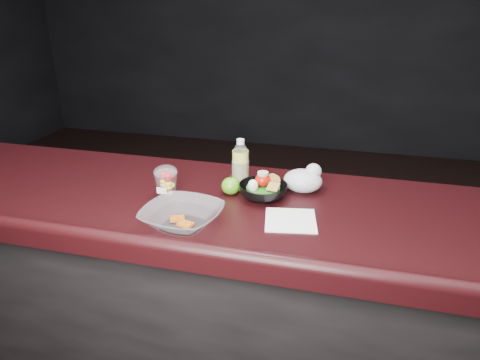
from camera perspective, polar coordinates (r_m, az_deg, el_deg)
name	(u,v)px	position (r m, az deg, el deg)	size (l,w,h in m)	color
counter	(240,319)	(1.77, 0.00, -18.03)	(4.06, 0.71, 1.02)	black
lemonade_bottle	(240,168)	(1.57, 0.06, 1.62)	(0.06, 0.06, 0.19)	yellow
fruit_cup	(166,181)	(1.53, -9.82, -0.13)	(0.08, 0.08, 0.12)	white
green_apple	(231,186)	(1.54, -1.23, -0.79)	(0.07, 0.07, 0.07)	#4E8B10
plastic_bag	(304,179)	(1.57, 8.55, 0.07)	(0.14, 0.12, 0.10)	silver
snack_bowl	(263,190)	(1.51, 3.04, -1.32)	(0.18, 0.18, 0.09)	black
takeout_bowl	(182,216)	(1.35, -7.70, -4.84)	(0.27, 0.27, 0.06)	silver
paper_napkin	(291,220)	(1.38, 6.75, -5.33)	(0.16, 0.16, 0.00)	white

